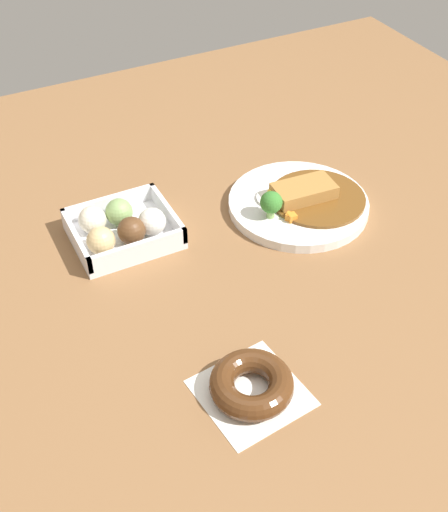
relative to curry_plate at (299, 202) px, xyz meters
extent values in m
plane|color=brown|center=(-0.14, -0.13, -0.02)|extent=(1.60, 1.60, 0.00)
cylinder|color=white|center=(0.00, 0.00, -0.01)|extent=(0.25, 0.25, 0.02)
cylinder|color=brown|center=(0.03, -0.01, 0.01)|extent=(0.17, 0.17, 0.01)
cube|color=#A87538|center=(0.01, 0.00, 0.02)|extent=(0.11, 0.07, 0.02)
cylinder|color=white|center=(-0.04, 0.02, 0.01)|extent=(0.06, 0.06, 0.00)
ellipsoid|color=yellow|center=(-0.04, 0.02, 0.02)|extent=(0.03, 0.03, 0.02)
cylinder|color=#8CB766|center=(-0.07, -0.02, 0.01)|extent=(0.01, 0.01, 0.02)
sphere|color=#387A2D|center=(-0.07, -0.02, 0.03)|extent=(0.04, 0.04, 0.04)
cube|color=orange|center=(-0.04, -0.04, 0.01)|extent=(0.01, 0.01, 0.01)
cube|color=orange|center=(-0.04, -0.04, 0.01)|extent=(0.02, 0.02, 0.01)
cube|color=white|center=(-0.31, 0.06, -0.01)|extent=(0.17, 0.15, 0.01)
cube|color=white|center=(-0.40, 0.06, 0.01)|extent=(0.01, 0.15, 0.03)
cube|color=white|center=(-0.23, 0.06, 0.01)|extent=(0.01, 0.15, 0.03)
cube|color=white|center=(-0.31, -0.01, 0.01)|extent=(0.17, 0.01, 0.03)
cube|color=white|center=(-0.31, 0.14, 0.01)|extent=(0.17, 0.01, 0.03)
sphere|color=#DBB77A|center=(-0.36, 0.03, 0.02)|extent=(0.05, 0.05, 0.05)
sphere|color=brown|center=(-0.31, 0.04, 0.02)|extent=(0.05, 0.05, 0.05)
sphere|color=silver|center=(-0.27, 0.04, 0.02)|extent=(0.05, 0.05, 0.05)
sphere|color=#EFE5C6|center=(-0.36, 0.09, 0.02)|extent=(0.05, 0.05, 0.05)
sphere|color=#84A860|center=(-0.31, 0.09, 0.02)|extent=(0.05, 0.05, 0.05)
cube|color=white|center=(-0.28, -0.32, -0.01)|extent=(0.15, 0.15, 0.00)
torus|color=#4C2B14|center=(-0.28, -0.32, 0.00)|extent=(0.11, 0.11, 0.03)
camera|label=1|loc=(-0.56, -0.79, 0.72)|focal=46.37mm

